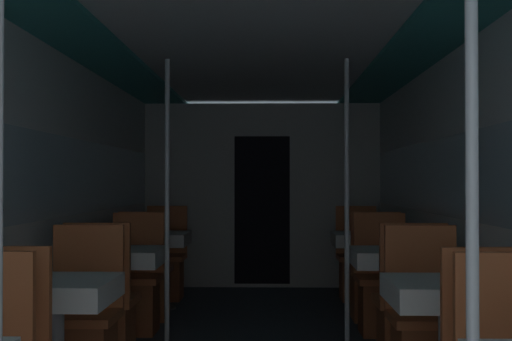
{
  "coord_description": "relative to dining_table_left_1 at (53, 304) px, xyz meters",
  "views": [
    {
      "loc": [
        0.11,
        -1.24,
        1.23
      ],
      "look_at": [
        0.02,
        2.64,
        1.29
      ],
      "focal_mm": 50.0,
      "sensor_mm": 36.0,
      "label": 1
    }
  ],
  "objects": [
    {
      "name": "dining_table_left_2",
      "position": [
        0.0,
        1.63,
        0.0
      ],
      "size": [
        0.61,
        0.61,
        0.73
      ],
      "color": "#4C4C51",
      "rests_on": "ground_plane"
    },
    {
      "name": "chair_right_near_3",
      "position": [
        2.01,
        2.71,
        -0.31
      ],
      "size": [
        0.43,
        0.43,
        0.96
      ],
      "color": "brown",
      "rests_on": "ground_plane"
    },
    {
      "name": "dining_table_right_2",
      "position": [
        2.01,
        1.63,
        0.0
      ],
      "size": [
        0.61,
        0.61,
        0.73
      ],
      "color": "#4C4C51",
      "rests_on": "ground_plane"
    },
    {
      "name": "chair_left_far_1",
      "position": [
        0.0,
        0.54,
        -0.31
      ],
      "size": [
        0.43,
        0.43,
        0.96
      ],
      "rotation": [
        0.0,
        0.0,
        3.14
      ],
      "color": "brown",
      "rests_on": "ground_plane"
    },
    {
      "name": "chair_left_near_2",
      "position": [
        0.0,
        1.08,
        -0.31
      ],
      "size": [
        0.43,
        0.43,
        0.96
      ],
      "color": "brown",
      "rests_on": "ground_plane"
    },
    {
      "name": "wall_right",
      "position": [
        2.39,
        1.01,
        0.49
      ],
      "size": [
        0.05,
        9.55,
        2.13
      ],
      "color": "silver",
      "rests_on": "ground_plane"
    },
    {
      "name": "support_pole_right_2",
      "position": [
        1.67,
        1.63,
        0.46
      ],
      "size": [
        0.04,
        0.04,
        2.13
      ],
      "color": "silver",
      "rests_on": "ground_plane"
    },
    {
      "name": "chair_left_far_2",
      "position": [
        0.0,
        2.17,
        -0.31
      ],
      "size": [
        0.43,
        0.43,
        0.96
      ],
      "rotation": [
        0.0,
        0.0,
        3.14
      ],
      "color": "brown",
      "rests_on": "ground_plane"
    },
    {
      "name": "dining_table_left_1",
      "position": [
        0.0,
        0.0,
        0.0
      ],
      "size": [
        0.61,
        0.61,
        0.73
      ],
      "color": "#4C4C51",
      "rests_on": "ground_plane"
    },
    {
      "name": "dining_table_right_3",
      "position": [
        2.01,
        3.26,
        0.0
      ],
      "size": [
        0.61,
        0.61,
        0.73
      ],
      "color": "#4C4C51",
      "rests_on": "ground_plane"
    },
    {
      "name": "chair_left_far_3",
      "position": [
        0.0,
        3.8,
        -0.31
      ],
      "size": [
        0.43,
        0.43,
        0.96
      ],
      "rotation": [
        0.0,
        0.0,
        3.14
      ],
      "color": "brown",
      "rests_on": "ground_plane"
    },
    {
      "name": "dining_table_right_1",
      "position": [
        2.01,
        0.0,
        0.0
      ],
      "size": [
        0.61,
        0.61,
        0.73
      ],
      "color": "#4C4C51",
      "rests_on": "ground_plane"
    },
    {
      "name": "chair_right_far_3",
      "position": [
        2.01,
        3.8,
        -0.31
      ],
      "size": [
        0.43,
        0.43,
        0.96
      ],
      "rotation": [
        0.0,
        0.0,
        3.14
      ],
      "color": "brown",
      "rests_on": "ground_plane"
    },
    {
      "name": "chair_right_far_2",
      "position": [
        2.01,
        2.17,
        -0.31
      ],
      "size": [
        0.43,
        0.43,
        0.96
      ],
      "rotation": [
        0.0,
        0.0,
        3.14
      ],
      "color": "brown",
      "rests_on": "ground_plane"
    },
    {
      "name": "ceiling_panel",
      "position": [
        1.0,
        1.01,
        1.57
      ],
      "size": [
        2.78,
        9.55,
        0.07
      ],
      "color": "silver",
      "rests_on": "wall_left"
    },
    {
      "name": "support_pole_left_2",
      "position": [
        0.34,
        1.63,
        0.46
      ],
      "size": [
        0.04,
        0.04,
        2.13
      ],
      "color": "silver",
      "rests_on": "ground_plane"
    },
    {
      "name": "bulkhead_far",
      "position": [
        1.0,
        4.68,
        0.46
      ],
      "size": [
        2.73,
        0.09,
        2.13
      ],
      "color": "#A8A8A3",
      "rests_on": "ground_plane"
    },
    {
      "name": "wall_left",
      "position": [
        -0.38,
        1.01,
        0.49
      ],
      "size": [
        0.05,
        9.55,
        2.13
      ],
      "color": "silver",
      "rests_on": "ground_plane"
    },
    {
      "name": "support_pole_right_0",
      "position": [
        1.67,
        -1.63,
        0.46
      ],
      "size": [
        0.04,
        0.04,
        2.13
      ],
      "color": "silver",
      "rests_on": "ground_plane"
    },
    {
      "name": "chair_left_near_3",
      "position": [
        0.0,
        2.71,
        -0.31
      ],
      "size": [
        0.43,
        0.43,
        0.96
      ],
      "color": "brown",
      "rests_on": "ground_plane"
    },
    {
      "name": "chair_right_near_2",
      "position": [
        2.01,
        1.08,
        -0.31
      ],
      "size": [
        0.43,
        0.43,
        0.96
      ],
      "color": "brown",
      "rests_on": "ground_plane"
    },
    {
      "name": "dining_table_left_3",
      "position": [
        0.0,
        3.26,
        0.0
      ],
      "size": [
        0.61,
        0.61,
        0.73
      ],
      "color": "#4C4C51",
      "rests_on": "ground_plane"
    }
  ]
}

